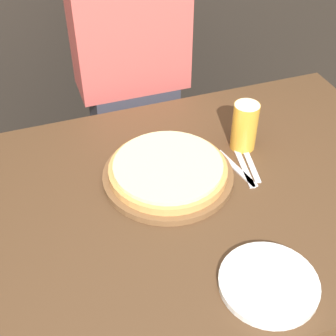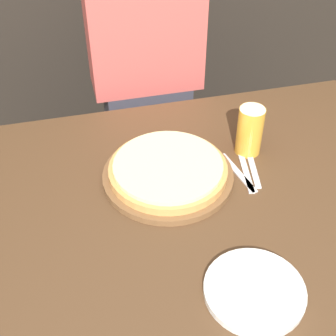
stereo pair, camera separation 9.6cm
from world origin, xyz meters
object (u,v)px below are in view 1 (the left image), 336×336
Objects in this scene: dinner_plate at (269,283)px; spoon at (251,165)px; fork at (236,168)px; dinner_knife at (244,167)px; beer_glass at (245,125)px; diner_person at (133,96)px; pizza_on_board at (168,172)px.

dinner_plate is 1.46× the size of spoon.
dinner_plate reaches higher than fork.
dinner_knife and spoon have the same top height.
beer_glass is 0.66× the size of dinner_plate.
fork is 0.14× the size of diner_person.
spoon is at bearing -99.60° from beer_glass.
pizza_on_board is at bearing 172.94° from dinner_knife.
fork is (0.21, -0.03, -0.02)m from pizza_on_board.
fork is 0.64m from diner_person.
beer_glass is 0.97× the size of spoon.
spoon is at bearing 0.00° from fork.
fork is at bearing -7.89° from pizza_on_board.
dinner_knife is 0.14× the size of diner_person.
diner_person reaches higher than dinner_knife.
pizza_on_board is 0.45m from dinner_plate.
beer_glass is 0.13m from dinner_knife.
dinner_plate is 0.18× the size of diner_person.
pizza_on_board is 0.29× the size of diner_person.
dinner_plate is 0.43m from dinner_knife.
diner_person is at bearing 112.94° from beer_glass.
dinner_knife is (0.14, 0.41, -0.01)m from dinner_plate.
diner_person is at bearing 108.34° from spoon.
dinner_knife is at bearing -113.36° from beer_glass.
beer_glass is 0.13m from spoon.
dinner_plate is 1.02m from diner_person.
diner_person reaches higher than beer_glass.
diner_person is (-0.15, 0.61, -0.08)m from fork.
diner_person is at bearing 104.04° from fork.
pizza_on_board is 0.21m from fork.
spoon is 0.12× the size of diner_person.
dinner_plate is at bearing -87.57° from diner_person.
beer_glass reaches higher than pizza_on_board.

